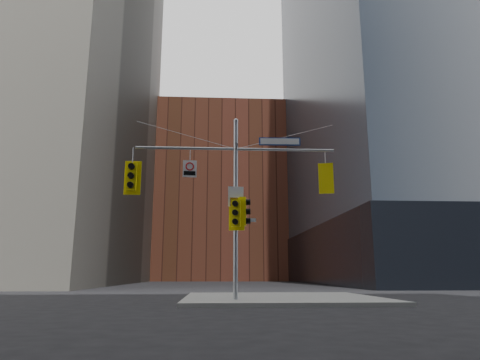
{
  "coord_description": "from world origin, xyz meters",
  "views": [
    {
      "loc": [
        -0.77,
        -14.53,
        1.09
      ],
      "look_at": [
        0.17,
        2.0,
        4.72
      ],
      "focal_mm": 32.0,
      "sensor_mm": 36.0,
      "label": 1
    }
  ],
  "objects": [
    {
      "name": "signal_assembly",
      "position": [
        0.0,
        1.99,
        4.42
      ],
      "size": [
        8.0,
        0.8,
        7.3
      ],
      "color": "#97999F",
      "rests_on": "ground"
    },
    {
      "name": "traffic_light_pole_front",
      "position": [
        0.0,
        1.73,
        3.35
      ],
      "size": [
        0.6,
        0.55,
        1.28
      ],
      "rotation": [
        0.0,
        0.0,
        -0.2
      ],
      "color": "yellow",
      "rests_on": "ground"
    },
    {
      "name": "brick_midrise",
      "position": [
        0.0,
        58.0,
        14.0
      ],
      "size": [
        26.0,
        20.0,
        28.0
      ],
      "primitive_type": "cube",
      "color": "brown",
      "rests_on": "ground"
    },
    {
      "name": "street_blade_ew",
      "position": [
        0.45,
        2.0,
        3.13
      ],
      "size": [
        0.7,
        0.08,
        0.14
      ],
      "rotation": [
        0.0,
        0.0,
        0.08
      ],
      "color": "silver",
      "rests_on": "ground"
    },
    {
      "name": "ground",
      "position": [
        0.0,
        0.0,
        0.0
      ],
      "size": [
        160.0,
        160.0,
        0.0
      ],
      "primitive_type": "plane",
      "color": "black",
      "rests_on": "ground"
    },
    {
      "name": "street_sign_blade",
      "position": [
        1.79,
        2.0,
        6.35
      ],
      "size": [
        1.69,
        0.1,
        0.33
      ],
      "rotation": [
        0.0,
        0.0,
        -0.03
      ],
      "color": "navy",
      "rests_on": "ground"
    },
    {
      "name": "regulatory_sign_arm",
      "position": [
        -1.83,
        1.97,
        5.17
      ],
      "size": [
        0.55,
        0.08,
        0.68
      ],
      "rotation": [
        0.0,
        0.0,
        0.06
      ],
      "color": "silver",
      "rests_on": "ground"
    },
    {
      "name": "sidewalk_corner",
      "position": [
        2.0,
        4.0,
        0.07
      ],
      "size": [
        8.0,
        8.0,
        0.15
      ],
      "primitive_type": "cube",
      "color": "gray",
      "rests_on": "ground"
    },
    {
      "name": "podium_ne",
      "position": [
        28.0,
        32.0,
        3.0
      ],
      "size": [
        36.4,
        36.4,
        6.0
      ],
      "primitive_type": "cube",
      "color": "black",
      "rests_on": "ground"
    },
    {
      "name": "traffic_light_east_arm",
      "position": [
        3.64,
        1.99,
        4.8
      ],
      "size": [
        0.58,
        0.55,
        1.24
      ],
      "rotation": [
        0.0,
        0.0,
        2.88
      ],
      "color": "yellow",
      "rests_on": "ground"
    },
    {
      "name": "street_blade_ns",
      "position": [
        0.0,
        2.45,
        2.9
      ],
      "size": [
        0.1,
        0.82,
        0.16
      ],
      "rotation": [
        0.0,
        0.0,
        -0.09
      ],
      "color": "#145926",
      "rests_on": "ground"
    },
    {
      "name": "traffic_light_pole_side",
      "position": [
        0.33,
        1.99,
        3.46
      ],
      "size": [
        0.46,
        0.39,
        1.12
      ],
      "rotation": [
        0.0,
        0.0,
        1.44
      ],
      "color": "yellow",
      "rests_on": "ground"
    },
    {
      "name": "regulatory_sign_pole",
      "position": [
        0.0,
        1.88,
        4.01
      ],
      "size": [
        0.6,
        0.11,
        0.79
      ],
      "rotation": [
        0.0,
        0.0,
        0.12
      ],
      "color": "silver",
      "rests_on": "ground"
    },
    {
      "name": "traffic_light_west_arm",
      "position": [
        -4.08,
        2.01,
        4.8
      ],
      "size": [
        0.65,
        0.51,
        1.37
      ],
      "rotation": [
        0.0,
        0.0,
        0.01
      ],
      "color": "yellow",
      "rests_on": "ground"
    }
  ]
}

